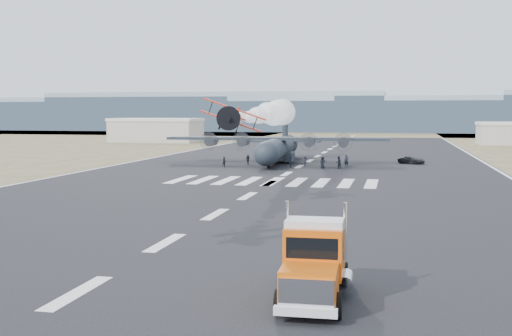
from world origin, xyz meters
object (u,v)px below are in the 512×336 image
(support_vehicle, at_px, (412,160))
(crew_e, at_px, (323,163))
(semi_truck, at_px, (314,260))
(aerobatic_biplane, at_px, (232,117))
(transport_aircraft, at_px, (278,146))
(crew_a, at_px, (290,162))
(crew_c, at_px, (305,161))
(crew_g, at_px, (346,161))
(crew_d, at_px, (248,159))
(crew_b, at_px, (338,162))
(crew_h, at_px, (224,162))
(hangar_left, at_px, (156,130))
(crew_f, at_px, (268,159))

(support_vehicle, bearing_deg, crew_e, 158.92)
(semi_truck, xyz_separation_m, support_vehicle, (6.18, 80.02, -1.23))
(aerobatic_biplane, distance_m, transport_aircraft, 50.17)
(crew_a, bearing_deg, transport_aircraft, -161.69)
(crew_c, height_order, crew_g, crew_g)
(crew_e, bearing_deg, crew_a, 152.29)
(semi_truck, xyz_separation_m, crew_d, (-20.17, 73.42, -1.05))
(crew_a, distance_m, crew_b, 7.35)
(crew_b, xyz_separation_m, crew_h, (-17.62, -1.12, -0.14))
(semi_truck, bearing_deg, support_vehicle, 83.81)
(crew_b, distance_m, crew_h, 17.66)
(hangar_left, distance_m, semi_truck, 156.90)
(semi_truck, distance_m, crew_f, 76.59)
(hangar_left, xyz_separation_m, crew_e, (55.94, -75.36, -2.51))
(crew_d, xyz_separation_m, crew_g, (16.24, -1.70, 0.15))
(crew_b, height_order, crew_f, crew_b)
(crew_d, bearing_deg, semi_truck, -124.23)
(aerobatic_biplane, height_order, crew_a, aerobatic_biplane)
(aerobatic_biplane, relative_size, crew_d, 3.68)
(aerobatic_biplane, xyz_separation_m, crew_f, (-5.94, 46.59, -7.27))
(hangar_left, relative_size, crew_h, 15.27)
(semi_truck, distance_m, crew_b, 68.63)
(crew_a, height_order, crew_g, crew_g)
(crew_c, relative_size, crew_g, 0.82)
(crew_d, bearing_deg, support_vehicle, -35.53)
(crew_e, relative_size, crew_g, 0.95)
(crew_g, bearing_deg, crew_f, 158.06)
(crew_g, bearing_deg, support_vehicle, 30.10)
(crew_f, xyz_separation_m, crew_h, (-5.47, -7.33, -0.09))
(hangar_left, xyz_separation_m, crew_h, (40.69, -76.27, -2.61))
(aerobatic_biplane, relative_size, crew_e, 3.25)
(crew_c, xyz_separation_m, crew_h, (-12.06, -4.60, 0.02))
(crew_a, relative_size, crew_d, 1.12)
(crew_d, height_order, crew_g, crew_g)
(support_vehicle, distance_m, crew_h, 31.37)
(support_vehicle, bearing_deg, crew_f, 130.67)
(support_vehicle, xyz_separation_m, crew_c, (-16.64, -8.09, 0.16))
(transport_aircraft, bearing_deg, crew_d, -137.62)
(semi_truck, xyz_separation_m, aerobatic_biplane, (-11.11, 28.07, 6.32))
(transport_aircraft, distance_m, crew_a, 10.26)
(crew_g, bearing_deg, semi_truck, -96.15)
(crew_c, distance_m, crew_h, 12.90)
(crew_f, bearing_deg, crew_b, 47.31)
(hangar_left, xyz_separation_m, crew_g, (59.27, -71.88, -2.46))
(hangar_left, height_order, crew_e, hangar_left)
(crew_c, bearing_deg, crew_g, -159.97)
(crew_a, height_order, crew_b, crew_b)
(crew_c, bearing_deg, crew_e, 152.74)
(transport_aircraft, bearing_deg, crew_a, -71.57)
(crew_f, height_order, crew_h, crew_f)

